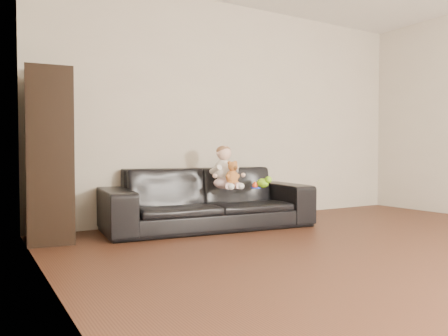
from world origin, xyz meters
TOP-DOWN VIEW (x-y plane):
  - wall_back at (0.00, 2.75)m, footprint 5.00×0.00m
  - wall_left at (-2.50, 0.00)m, footprint 0.00×5.50m
  - sofa at (-0.73, 2.25)m, footprint 2.26×1.07m
  - cabinet at (-2.29, 2.35)m, footprint 0.44×0.57m
  - shelf_item at (-2.27, 2.35)m, footprint 0.21×0.27m
  - baby at (-0.59, 2.13)m, footprint 0.34×0.41m
  - teddy_bear at (-0.58, 1.99)m, footprint 0.14×0.15m
  - toy_green at (-0.17, 2.04)m, footprint 0.16×0.18m
  - toy_rattle at (-0.29, 2.01)m, footprint 0.08×0.08m
  - toy_blue_disc at (-0.28, 2.01)m, footprint 0.13×0.13m

SIDE VIEW (x-z plane):
  - sofa at x=-0.73m, z-range 0.00..0.64m
  - toy_blue_disc at x=-0.28m, z-range 0.42..0.43m
  - toy_rattle at x=-0.29m, z-range 0.42..0.48m
  - toy_green at x=-0.17m, z-range 0.42..0.52m
  - teddy_bear at x=-0.58m, z-range 0.47..0.71m
  - baby at x=-0.59m, z-range 0.39..0.85m
  - cabinet at x=-2.29m, z-range 0.00..1.54m
  - shelf_item at x=-2.27m, z-range 0.98..1.26m
  - wall_back at x=0.00m, z-range -1.20..3.80m
  - wall_left at x=-2.50m, z-range -1.45..4.05m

